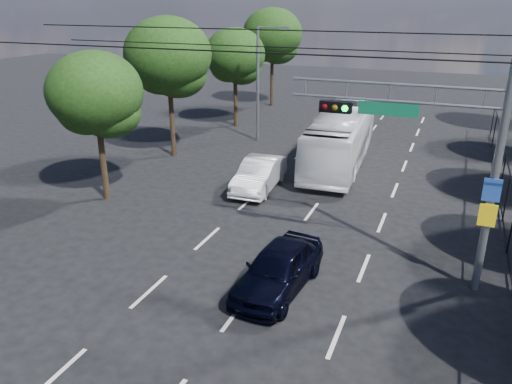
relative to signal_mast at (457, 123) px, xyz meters
The scene contains 12 objects.
lane_markings 9.56m from the signal_mast, 131.33° to the left, with size 6.12×38.00×0.01m.
signal_mast is the anchor object (origin of this frame).
streetlight_left 18.24m from the signal_mast, 129.66° to the left, with size 2.09×0.22×7.08m.
utility_wires 5.71m from the signal_mast, behind, with size 22.00×5.04×0.74m.
fence_right 6.37m from the signal_mast, 61.03° to the left, with size 0.06×34.03×2.00m.
tree_left_b 14.62m from the signal_mast, behind, with size 4.08×4.08×6.63m.
tree_left_c 17.57m from the signal_mast, 149.06° to the left, with size 4.80×4.80×7.80m.
tree_left_d 22.48m from the signal_mast, 130.73° to the left, with size 4.20×4.20×6.83m.
tree_left_e 29.12m from the signal_mast, 120.71° to the left, with size 4.92×4.92×7.99m.
navy_hatchback 6.83m from the signal_mast, 152.91° to the right, with size 1.74×4.32×1.47m, color black.
white_bus 13.06m from the signal_mast, 117.26° to the left, with size 2.51×10.71×2.98m, color white.
white_van 11.15m from the signal_mast, 145.56° to the left, with size 1.57×4.49×1.48m, color silver.
Camera 1 is at (5.16, -7.25, 8.59)m, focal length 35.00 mm.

